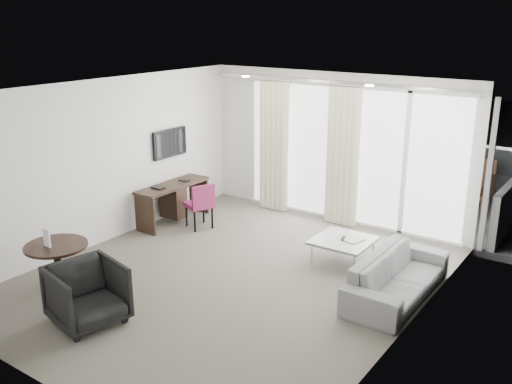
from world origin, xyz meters
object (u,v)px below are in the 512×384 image
Objects in this scene: desk_chair at (199,205)px; round_table at (58,268)px; rattan_chair_b at (475,183)px; coffee_table at (343,251)px; desk at (173,203)px; tub_armchair at (87,294)px; sofa at (398,276)px; rattan_chair_a at (393,188)px.

desk_chair is 0.99× the size of round_table.
desk_chair is 0.89× the size of rattan_chair_b.
coffee_table is 3.91m from rattan_chair_b.
desk is 1.80× the size of coffee_table.
rattan_chair_b is at bearing 71.01° from desk_chair.
round_table is 0.90× the size of rattan_chair_b.
tub_armchair reaches higher than round_table.
round_table is at bearing -78.73° from desk.
tub_armchair is 3.88m from sofa.
tub_armchair is at bearing -63.73° from desk.
rattan_chair_a reaches higher than round_table.
sofa reaches higher than coffee_table.
round_table is 7.63m from rattan_chair_b.
sofa is at bearing -32.27° from tub_armchair.
tub_armchair is (1.56, -3.15, 0.02)m from desk.
rattan_chair_b is at bearing 2.65° from sofa.
sofa is 2.13× the size of rattan_chair_b.
tub_armchair is at bearing -49.17° from desk_chair.
tub_armchair reaches higher than sofa.
rattan_chair_b is (2.55, 7.09, 0.08)m from tub_armchair.
tub_armchair is (0.99, -0.33, 0.04)m from round_table.
rattan_chair_a is at bearing -0.23° from tub_armchair.
tub_armchair is at bearing -117.25° from coffee_table.
round_table reaches higher than coffee_table.
tub_armchair reaches higher than desk.
desk is at bearing -135.20° from rattan_chair_b.
desk reaches higher than coffee_table.
desk is at bearing -151.78° from desk_chair.
rattan_chair_a is (2.38, 5.59, 0.13)m from round_table.
rattan_chair_b is (3.54, 6.76, 0.13)m from round_table.
desk is 3.51m from tub_armchair.
rattan_chair_a is at bearing 43.28° from desk.
desk is at bearing -177.61° from coffee_table.
rattan_chair_a is at bearing 96.68° from coffee_table.
rattan_chair_b is (4.11, 3.94, 0.11)m from desk.
rattan_chair_a is 1.65m from rattan_chair_b.
rattan_chair_a is at bearing -133.92° from rattan_chair_b.
coffee_table is at bearing -14.31° from tub_armchair.
coffee_table is at bearing -101.72° from rattan_chair_b.
sofa is 3.47m from rattan_chair_a.
rattan_chair_a is at bearing 23.23° from sofa.
sofa is at bearing -5.55° from desk.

